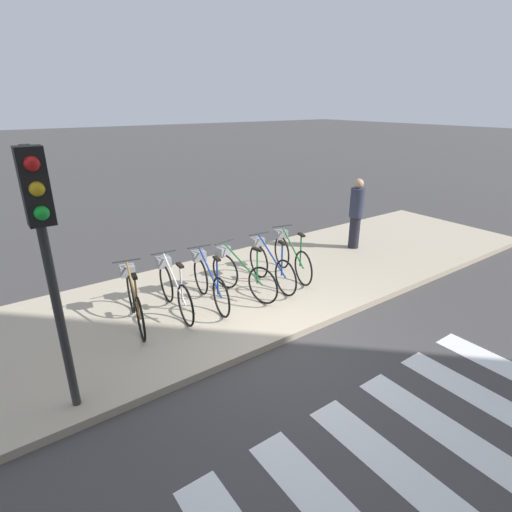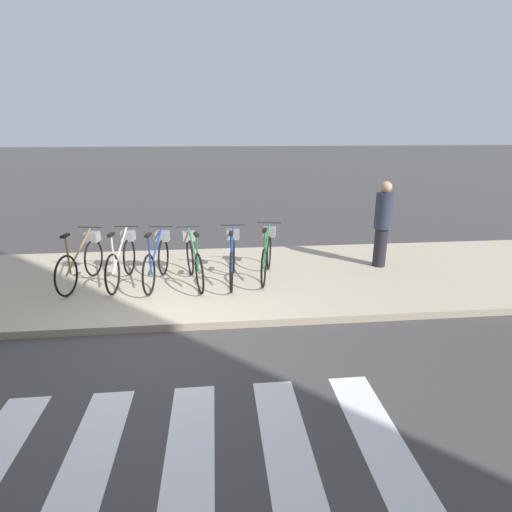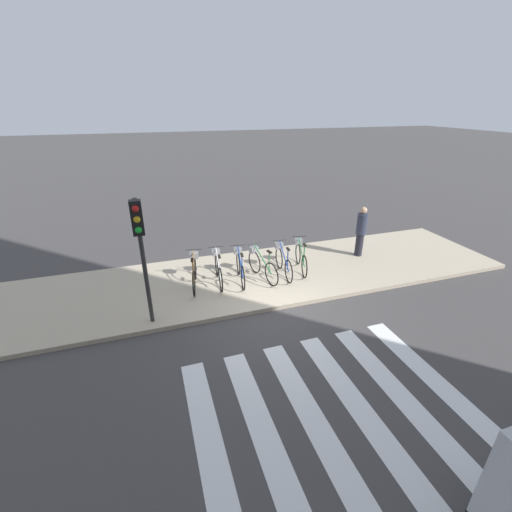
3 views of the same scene
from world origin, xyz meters
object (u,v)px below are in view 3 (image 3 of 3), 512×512
(parked_bicycle_5, at_px, (301,256))
(parked_bicycle_0, at_px, (194,271))
(parked_bicycle_2, at_px, (240,266))
(traffic_light, at_px, (140,238))
(parked_bicycle_3, at_px, (261,264))
(parked_bicycle_4, at_px, (283,260))
(pedestrian, at_px, (361,230))
(parked_bicycle_1, at_px, (218,268))

(parked_bicycle_5, bearing_deg, parked_bicycle_0, -179.39)
(parked_bicycle_2, height_order, traffic_light, traffic_light)
(parked_bicycle_0, bearing_deg, parked_bicycle_3, -3.70)
(parked_bicycle_3, xyz_separation_m, parked_bicycle_5, (1.38, 0.16, 0.00))
(parked_bicycle_0, xyz_separation_m, parked_bicycle_4, (2.71, -0.10, 0.00))
(parked_bicycle_5, xyz_separation_m, traffic_light, (-4.65, -1.62, 1.77))
(parked_bicycle_5, distance_m, pedestrian, 2.45)
(parked_bicycle_1, xyz_separation_m, parked_bicycle_4, (2.01, -0.10, 0.00))
(parked_bicycle_1, relative_size, parked_bicycle_5, 1.02)
(parked_bicycle_0, height_order, parked_bicycle_1, same)
(parked_bicycle_3, height_order, parked_bicycle_4, same)
(parked_bicycle_0, bearing_deg, parked_bicycle_2, -3.70)
(parked_bicycle_1, xyz_separation_m, pedestrian, (5.05, 0.38, 0.46))
(parked_bicycle_3, bearing_deg, parked_bicycle_2, 176.30)
(parked_bicycle_2, bearing_deg, parked_bicycle_1, 172.00)
(parked_bicycle_1, height_order, parked_bicycle_2, same)
(parked_bicycle_1, bearing_deg, traffic_light, -141.27)
(parked_bicycle_5, xyz_separation_m, pedestrian, (2.38, 0.35, 0.46))
(parked_bicycle_0, height_order, parked_bicycle_5, same)
(parked_bicycle_1, relative_size, pedestrian, 0.97)
(parked_bicycle_0, bearing_deg, parked_bicycle_4, -2.14)
(parked_bicycle_0, xyz_separation_m, traffic_light, (-1.28, -1.58, 1.77))
(parked_bicycle_2, distance_m, parked_bicycle_3, 0.65)
(parked_bicycle_3, relative_size, pedestrian, 0.96)
(parked_bicycle_3, height_order, parked_bicycle_5, same)
(parked_bicycle_0, bearing_deg, pedestrian, 3.83)
(parked_bicycle_0, xyz_separation_m, parked_bicycle_5, (3.37, 0.04, 0.00))
(parked_bicycle_3, distance_m, pedestrian, 3.82)
(parked_bicycle_4, height_order, traffic_light, traffic_light)
(parked_bicycle_0, relative_size, parked_bicycle_1, 0.99)
(parked_bicycle_4, relative_size, traffic_light, 0.55)
(parked_bicycle_0, height_order, traffic_light, traffic_light)
(pedestrian, bearing_deg, parked_bicycle_2, -173.89)
(parked_bicycle_3, distance_m, traffic_light, 3.99)
(parked_bicycle_3, relative_size, parked_bicycle_5, 1.00)
(parked_bicycle_1, height_order, pedestrian, pedestrian)
(parked_bicycle_0, height_order, parked_bicycle_4, same)
(parked_bicycle_0, relative_size, parked_bicycle_2, 0.99)
(parked_bicycle_0, relative_size, pedestrian, 0.96)
(parked_bicycle_3, distance_m, parked_bicycle_5, 1.39)
(parked_bicycle_4, height_order, parked_bicycle_5, same)
(parked_bicycle_5, bearing_deg, parked_bicycle_3, -173.18)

